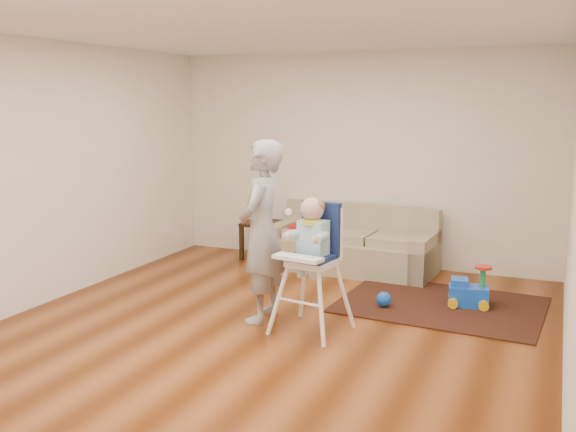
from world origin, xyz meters
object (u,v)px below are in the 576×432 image
at_px(side_table, 263,240).
at_px(ride_on_toy, 469,285).
at_px(adult, 262,232).
at_px(sofa, 352,239).
at_px(toy_ball, 384,299).
at_px(high_chair, 312,267).

bearing_deg(side_table, ride_on_toy, -20.71).
bearing_deg(adult, side_table, -159.48).
distance_m(side_table, adult, 2.55).
xyz_separation_m(ride_on_toy, adult, (-1.78, -1.17, 0.64)).
bearing_deg(sofa, adult, -93.30).
bearing_deg(toy_ball, high_chair, -115.85).
bearing_deg(adult, high_chair, 74.46).
relative_size(toy_ball, high_chair, 0.12).
relative_size(sofa, ride_on_toy, 4.82).
xyz_separation_m(toy_ball, high_chair, (-0.44, -0.91, 0.51)).
bearing_deg(side_table, high_chair, -55.74).
relative_size(side_table, toy_ball, 3.24).
xyz_separation_m(sofa, ride_on_toy, (1.55, -0.92, -0.16)).
bearing_deg(sofa, ride_on_toy, -27.72).
height_order(sofa, adult, adult).
height_order(ride_on_toy, high_chair, high_chair).
relative_size(ride_on_toy, toy_ball, 2.82).
xyz_separation_m(toy_ball, adult, (-0.99, -0.80, 0.78)).
xyz_separation_m(side_table, toy_ball, (2.04, -1.44, -0.16)).
xyz_separation_m(ride_on_toy, high_chair, (-1.23, -1.28, 0.37)).
height_order(side_table, high_chair, high_chair).
xyz_separation_m(side_table, adult, (1.05, -2.24, 0.62)).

